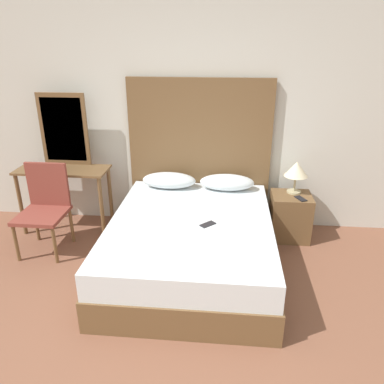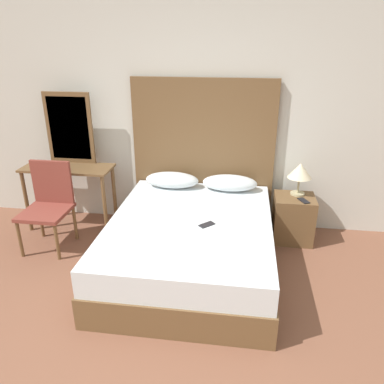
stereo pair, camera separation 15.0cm
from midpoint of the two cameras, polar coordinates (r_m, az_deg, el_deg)
The scene contains 12 objects.
wall_back at distance 4.39m, azimuth 1.61°, elevation 11.85°, with size 10.00×0.06×2.70m.
bed at distance 3.73m, azimuth 0.95°, elevation -8.04°, with size 1.57×1.99×0.54m.
headboard at distance 4.42m, azimuth 2.67°, elevation 5.62°, with size 1.65×0.05×1.76m.
pillow_left at distance 4.34m, azimuth -2.07°, elevation 1.83°, with size 0.62×0.28×0.18m.
pillow_right at distance 4.28m, azimuth 6.78°, elevation 1.37°, with size 0.62×0.28×0.18m.
phone_on_bed at distance 3.51m, azimuth 3.50°, elevation -5.00°, with size 0.16×0.15×0.01m.
nightstand at distance 4.42m, azimuth 16.09°, elevation -3.90°, with size 0.44×0.40×0.53m.
table_lamp at distance 4.29m, azimuth 17.10°, elevation 2.98°, with size 0.26×0.26×0.37m.
phone_on_nightstand at distance 4.23m, azimuth 17.64°, elevation -1.27°, with size 0.13×0.17×0.01m.
vanity_desk at distance 4.60m, azimuth -17.39°, elevation 1.93°, with size 1.04×0.41×0.77m.
vanity_mirror at distance 4.60m, azimuth -17.29°, elevation 9.26°, with size 0.56×0.03×0.83m.
chair at distance 4.32m, azimuth -20.07°, elevation -1.29°, with size 0.47×0.50×0.94m.
Camera 2 is at (0.56, -1.49, 2.18)m, focal length 35.00 mm.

